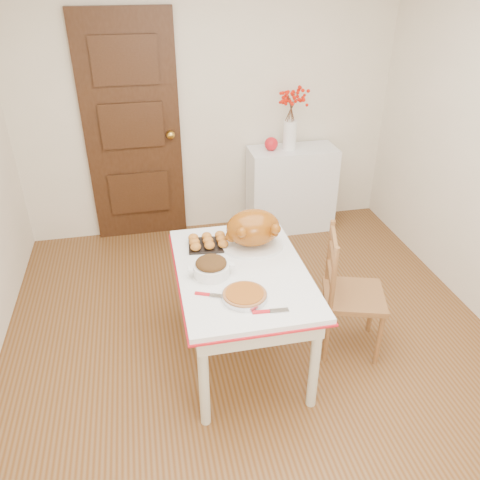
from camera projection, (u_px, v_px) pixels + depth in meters
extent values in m
cube|color=#5D3212|center=(258.00, 357.00, 3.33)|extent=(3.50, 4.00, 0.00)
cube|color=#EDDFC7|center=(208.00, 102.00, 4.40)|extent=(3.50, 0.00, 2.50)
cube|color=black|center=(133.00, 132.00, 4.36)|extent=(0.85, 0.06, 2.06)
cube|color=white|center=(291.00, 189.00, 4.77)|extent=(0.83, 0.37, 0.83)
sphere|color=red|center=(271.00, 144.00, 4.49)|extent=(0.13, 0.13, 0.13)
cylinder|color=#934914|center=(245.00, 295.00, 2.73)|extent=(0.33, 0.33, 0.05)
cylinder|color=white|center=(237.00, 228.00, 3.36)|extent=(0.07, 0.07, 0.11)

